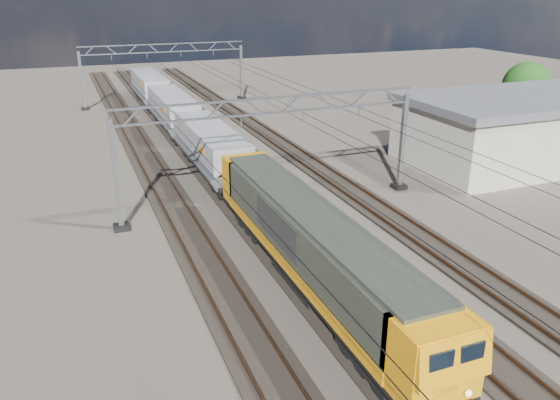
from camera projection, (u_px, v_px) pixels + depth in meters
name	position (u px, v px, depth m)	size (l,w,h in m)	color
ground	(298.00, 231.00, 31.75)	(160.00, 160.00, 0.00)	black
track_outer_west	(197.00, 247.00, 29.67)	(2.60, 140.00, 0.30)	black
track_loco	(265.00, 235.00, 31.04)	(2.60, 140.00, 0.30)	black
track_inner_east	(329.00, 225.00, 32.41)	(2.60, 140.00, 0.30)	black
track_outer_east	(386.00, 215.00, 33.79)	(2.60, 140.00, 0.30)	black
catenary_gantry_mid	(273.00, 149.00, 33.80)	(19.90, 0.90, 7.11)	gray
catenary_gantry_far	(165.00, 71.00, 64.98)	(19.90, 0.90, 7.11)	gray
overhead_wires	(251.00, 107.00, 36.59)	(12.03, 140.00, 0.53)	black
locomotive	(311.00, 243.00, 24.95)	(2.76, 21.10, 3.62)	black
hopper_wagon_lead	(211.00, 147.00, 40.31)	(3.38, 13.00, 3.25)	black
hopper_wagon_mid	(173.00, 110.00, 52.61)	(3.38, 13.00, 3.25)	black
hopper_wagon_third	(149.00, 86.00, 64.91)	(3.38, 13.00, 3.25)	black
industrial_shed	(521.00, 129.00, 43.51)	(18.60, 10.60, 5.40)	#BBB7A4
tree_far	(530.00, 87.00, 52.55)	(5.01, 4.61, 6.67)	#332417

